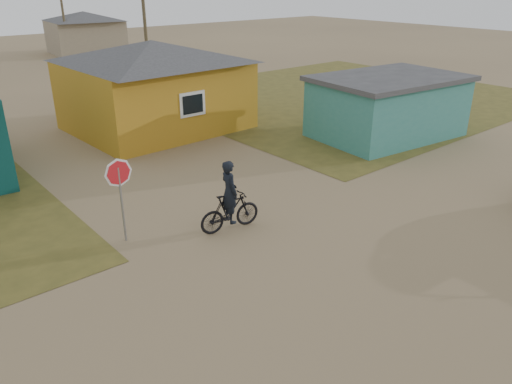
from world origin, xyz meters
The scene contains 9 objects.
ground centered at (0.00, 0.00, 0.00)m, with size 120.00×120.00×0.00m, color #8A724F.
grass_ne centered at (14.00, 13.00, 0.01)m, with size 20.00×18.00×0.00m, color brown.
house_yellow centered at (2.50, 14.00, 2.00)m, with size 7.72×6.76×3.90m.
shed_turquoise centered at (9.50, 6.50, 1.31)m, with size 6.71×4.93×2.60m.
house_beige_east centered at (10.00, 40.00, 1.86)m, with size 6.95×6.05×3.60m.
utility_pole_near centered at (6.50, 22.00, 4.14)m, with size 1.40×0.20×8.00m.
utility_pole_far centered at (7.50, 38.00, 4.14)m, with size 1.40×0.20×8.00m.
stop_sign centered at (-3.56, 5.04, 1.70)m, with size 0.72×0.29×2.29m.
cyclist centered at (-1.06, 3.78, 0.73)m, with size 1.83×0.77×2.00m.
Camera 1 is at (-8.36, -6.07, 6.41)m, focal length 35.00 mm.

